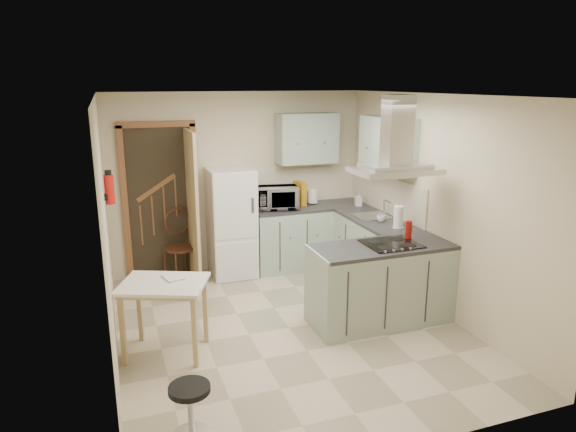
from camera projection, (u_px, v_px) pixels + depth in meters
name	position (u px, v px, depth m)	size (l,w,h in m)	color
floor	(289.00, 328.00, 5.65)	(4.20, 4.20, 0.00)	#C5B399
ceiling	(289.00, 95.00, 5.02)	(4.20, 4.20, 0.00)	silver
back_wall	(239.00, 182.00, 7.25)	(3.60, 3.60, 0.00)	beige
left_wall	(107.00, 235.00, 4.75)	(4.20, 4.20, 0.00)	beige
right_wall	(436.00, 205.00, 5.91)	(4.20, 4.20, 0.00)	beige
doorway	(161.00, 202.00, 6.92)	(1.10, 0.12, 2.10)	brown
fridge	(231.00, 223.00, 7.04)	(0.60, 0.60, 1.50)	white
counter_back	(290.00, 237.00, 7.39)	(1.08, 0.60, 0.90)	#9EB2A0
counter_right	(364.00, 245.00, 7.05)	(0.60, 1.95, 0.90)	#9EB2A0
splashback	(303.00, 185.00, 7.57)	(1.68, 0.02, 0.50)	beige
wall_cabinet_back	(307.00, 138.00, 7.24)	(0.85, 0.35, 0.70)	#9EB2A0
wall_cabinet_right	(388.00, 145.00, 6.48)	(0.35, 0.90, 0.70)	#9EB2A0
peninsula	(381.00, 284.00, 5.70)	(1.55, 0.65, 0.90)	#9EB2A0
hob	(391.00, 244.00, 5.62)	(0.58, 0.50, 0.01)	black
extractor_hood	(395.00, 170.00, 5.41)	(0.90, 0.55, 0.10)	silver
sink	(372.00, 216.00, 6.77)	(0.45, 0.40, 0.01)	silver
fire_extinguisher	(109.00, 189.00, 5.53)	(0.10, 0.10, 0.32)	#B2140F
drop_leaf_table	(166.00, 318.00, 5.04)	(0.80, 0.60, 0.75)	tan
bentwood_chair	(180.00, 248.00, 6.93)	(0.39, 0.39, 0.89)	#54271C
stool	(191.00, 411.00, 3.89)	(0.32, 0.32, 0.43)	black
microwave	(277.00, 198.00, 7.16)	(0.56, 0.38, 0.31)	black
kettle	(313.00, 196.00, 7.45)	(0.15, 0.15, 0.22)	white
cereal_box	(300.00, 193.00, 7.38)	(0.09, 0.23, 0.34)	#C28216
soap_bottle	(358.00, 199.00, 7.32)	(0.09, 0.09, 0.19)	silver
paper_towel	(398.00, 217.00, 6.20)	(0.11, 0.11, 0.29)	white
cup	(381.00, 219.00, 6.51)	(0.11, 0.11, 0.08)	silver
red_bottle	(409.00, 230.00, 5.79)	(0.07, 0.07, 0.21)	#A0130D
book	(165.00, 275.00, 4.99)	(0.16, 0.22, 0.10)	#A0354E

